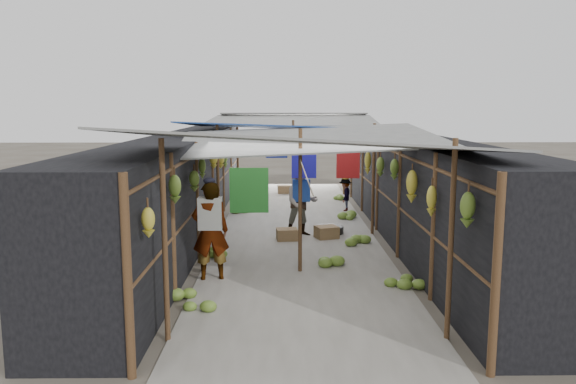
{
  "coord_description": "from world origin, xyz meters",
  "views": [
    {
      "loc": [
        -0.34,
        -6.86,
        2.99
      ],
      "look_at": [
        -0.2,
        4.46,
        1.25
      ],
      "focal_mm": 35.0,
      "sensor_mm": 36.0,
      "label": 1
    }
  ],
  "objects_px": {
    "crate_near": "(287,235)",
    "black_basin": "(330,230)",
    "vendor_elderly": "(210,231)",
    "shopper_blue": "(301,202)",
    "vendor_seated": "(345,195)"
  },
  "relations": [
    {
      "from": "crate_near",
      "to": "vendor_seated",
      "type": "distance_m",
      "value": 3.94
    },
    {
      "from": "black_basin",
      "to": "shopper_blue",
      "type": "relative_size",
      "value": 0.4
    },
    {
      "from": "crate_near",
      "to": "black_basin",
      "type": "relative_size",
      "value": 0.73
    },
    {
      "from": "crate_near",
      "to": "black_basin",
      "type": "xyz_separation_m",
      "value": [
        1.03,
        0.67,
        -0.04
      ]
    },
    {
      "from": "vendor_elderly",
      "to": "vendor_seated",
      "type": "relative_size",
      "value": 1.81
    },
    {
      "from": "black_basin",
      "to": "vendor_elderly",
      "type": "xyz_separation_m",
      "value": [
        -2.37,
        -3.51,
        0.77
      ]
    },
    {
      "from": "shopper_blue",
      "to": "vendor_seated",
      "type": "xyz_separation_m",
      "value": [
        1.37,
        3.08,
        -0.31
      ]
    },
    {
      "from": "vendor_elderly",
      "to": "shopper_blue",
      "type": "distance_m",
      "value": 3.7
    },
    {
      "from": "vendor_seated",
      "to": "black_basin",
      "type": "bearing_deg",
      "value": -1.85
    },
    {
      "from": "crate_near",
      "to": "shopper_blue",
      "type": "relative_size",
      "value": 0.29
    },
    {
      "from": "black_basin",
      "to": "vendor_elderly",
      "type": "distance_m",
      "value": 4.31
    },
    {
      "from": "black_basin",
      "to": "vendor_seated",
      "type": "bearing_deg",
      "value": 76.7
    },
    {
      "from": "crate_near",
      "to": "vendor_elderly",
      "type": "distance_m",
      "value": 3.22
    },
    {
      "from": "crate_near",
      "to": "black_basin",
      "type": "height_order",
      "value": "crate_near"
    },
    {
      "from": "vendor_elderly",
      "to": "shopper_blue",
      "type": "bearing_deg",
      "value": -127.47
    }
  ]
}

